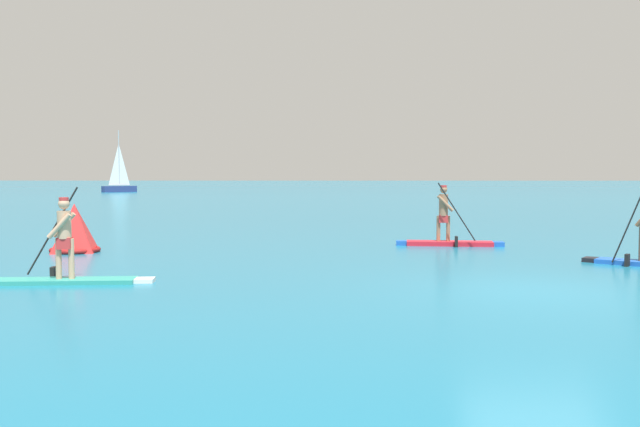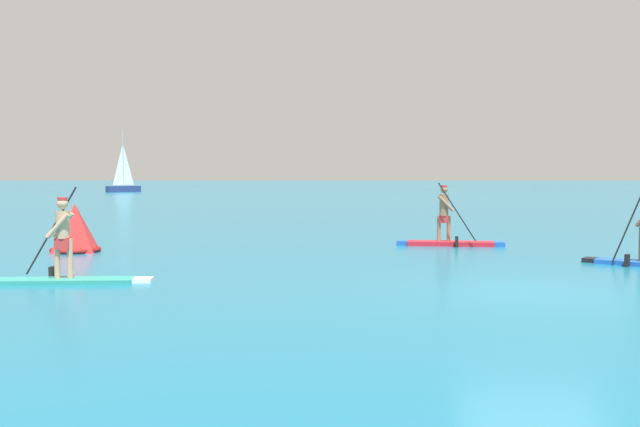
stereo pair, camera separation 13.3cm
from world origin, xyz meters
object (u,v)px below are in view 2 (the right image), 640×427
at_px(paddleboarder_near_left, 59,264).
at_px(paddleboarder_mid_center, 449,233).
at_px(race_marker_buoy, 75,230).
at_px(sailboat_left_horizon, 123,183).

relative_size(paddleboarder_near_left, paddleboarder_mid_center, 1.15).
distance_m(paddleboarder_near_left, race_marker_buoy, 5.57).
distance_m(paddleboarder_near_left, sailboat_left_horizon, 70.93).
bearing_deg(paddleboarder_near_left, paddleboarder_mid_center, -144.62).
distance_m(paddleboarder_near_left, paddleboarder_mid_center, 11.17).
height_order(paddleboarder_near_left, sailboat_left_horizon, sailboat_left_horizon).
relative_size(race_marker_buoy, sailboat_left_horizon, 0.21).
relative_size(paddleboarder_mid_center, sailboat_left_horizon, 0.43).
xyz_separation_m(paddleboarder_near_left, sailboat_left_horizon, (-20.18, 67.99, 0.70)).
bearing_deg(race_marker_buoy, paddleboarder_mid_center, 10.64).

